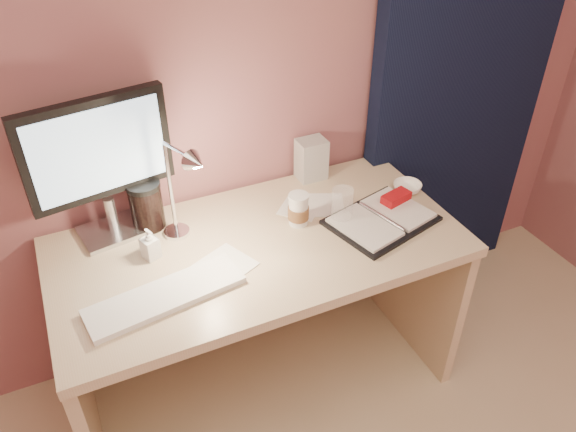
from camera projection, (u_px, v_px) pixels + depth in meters
name	position (u px, v px, depth m)	size (l,w,h in m)	color
room	(448.00, 56.00, 2.23)	(3.50, 3.50, 3.50)	#C6B28E
desk	(253.00, 278.00, 2.11)	(1.40, 0.70, 0.73)	#C6B18C
monitor	(98.00, 158.00, 1.79)	(0.47, 0.21, 0.50)	silver
keyboard	(166.00, 296.00, 1.70)	(0.48, 0.14, 0.02)	white
planner	(383.00, 217.00, 2.02)	(0.42, 0.35, 0.06)	black
paper_a	(225.00, 265.00, 1.83)	(0.16, 0.16, 0.00)	silver
paper_b	(323.00, 205.00, 2.10)	(0.15, 0.15, 0.00)	silver
paper_c	(300.00, 208.00, 2.09)	(0.14, 0.14, 0.00)	silver
coffee_cup	(298.00, 210.00, 1.98)	(0.07, 0.07, 0.12)	silver
clear_cup	(342.00, 206.00, 1.98)	(0.08, 0.08, 0.13)	white
bowl	(407.00, 187.00, 2.17)	(0.11, 0.11, 0.03)	white
lotion_bottle	(150.00, 244.00, 1.83)	(0.05, 0.05, 0.11)	silver
dark_jar	(147.00, 207.00, 1.95)	(0.11, 0.11, 0.16)	black
product_box	(311.00, 159.00, 2.22)	(0.11, 0.09, 0.17)	#BABAB5
desk_lamp	(164.00, 192.00, 1.74)	(0.15, 0.23, 0.38)	silver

